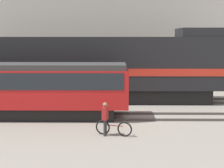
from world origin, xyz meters
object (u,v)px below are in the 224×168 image
object	(u,v)px
freight_locomotive	(81,68)
bicycle	(114,128)
person	(105,116)
streetcar	(15,87)

from	to	relation	value
freight_locomotive	bicycle	xyz separation A→B (m)	(2.33, -8.01, -2.06)
freight_locomotive	person	xyz separation A→B (m)	(1.94, -8.05, -1.47)
freight_locomotive	person	bearing A→B (deg)	-76.46
bicycle	person	xyz separation A→B (m)	(-0.39, -0.04, 0.59)
streetcar	bicycle	distance (m)	6.68
freight_locomotive	streetcar	xyz separation A→B (m)	(-3.28, -4.69, -0.65)
freight_locomotive	bicycle	world-z (taller)	freight_locomotive
freight_locomotive	streetcar	size ratio (longest dim) A/B	1.56
streetcar	person	world-z (taller)	streetcar
streetcar	freight_locomotive	bearing A→B (deg)	55.00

